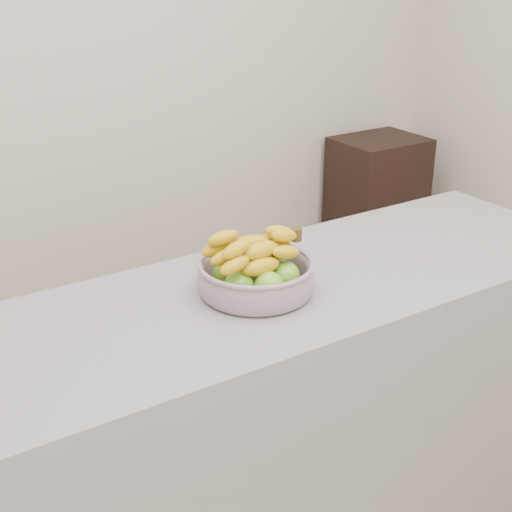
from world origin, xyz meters
The scene contains 3 objects.
counter centered at (0.00, 0.47, 0.45)m, with size 2.00×0.60×0.90m, color gray.
cabinet centered at (1.56, 1.78, 0.40)m, with size 0.44×0.35×0.80m, color black.
fruit_bowl centered at (-0.04, 0.47, 0.95)m, with size 0.29×0.29×0.15m.
Camera 1 is at (-0.91, -0.88, 1.70)m, focal length 50.00 mm.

